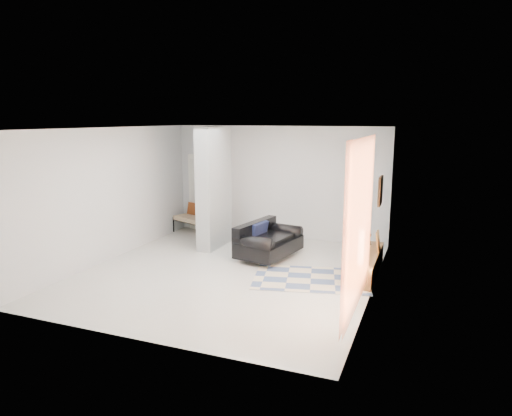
% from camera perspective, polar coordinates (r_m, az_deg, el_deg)
% --- Properties ---
extents(floor, '(6.00, 6.00, 0.00)m').
position_cam_1_polar(floor, '(9.09, -3.36, -8.02)').
color(floor, beige).
rests_on(floor, ground).
extents(ceiling, '(6.00, 6.00, 0.00)m').
position_cam_1_polar(ceiling, '(8.59, -3.58, 9.91)').
color(ceiling, white).
rests_on(ceiling, wall_back).
extents(wall_back, '(6.00, 0.00, 6.00)m').
position_cam_1_polar(wall_back, '(11.50, 2.78, 3.22)').
color(wall_back, silver).
rests_on(wall_back, ground).
extents(wall_front, '(6.00, 0.00, 6.00)m').
position_cam_1_polar(wall_front, '(6.20, -15.11, -4.03)').
color(wall_front, silver).
rests_on(wall_front, ground).
extents(wall_left, '(0.00, 6.00, 6.00)m').
position_cam_1_polar(wall_left, '(10.18, -17.69, 1.68)').
color(wall_left, silver).
rests_on(wall_left, ground).
extents(wall_right, '(0.00, 6.00, 6.00)m').
position_cam_1_polar(wall_right, '(8.01, 14.73, -0.62)').
color(wall_right, silver).
rests_on(wall_right, ground).
extents(partition_column, '(0.35, 1.20, 2.80)m').
position_cam_1_polar(partition_column, '(10.63, -5.27, 2.54)').
color(partition_column, '#9EA4A5').
rests_on(partition_column, floor).
extents(hallway_door, '(0.85, 0.06, 2.04)m').
position_cam_1_polar(hallway_door, '(12.33, -6.60, 1.92)').
color(hallway_door, white).
rests_on(hallway_door, floor).
extents(curtain, '(0.00, 2.55, 2.55)m').
position_cam_1_polar(curtain, '(6.89, 12.97, -2.00)').
color(curtain, orange).
rests_on(curtain, wall_right).
extents(wall_art, '(0.04, 0.45, 0.55)m').
position_cam_1_polar(wall_art, '(8.85, 15.30, 2.09)').
color(wall_art, '#361F0E').
rests_on(wall_art, wall_right).
extents(media_console, '(0.45, 1.98, 0.80)m').
position_cam_1_polar(media_console, '(9.20, 13.59, -6.75)').
color(media_console, brown).
rests_on(media_console, floor).
extents(loveseat, '(1.19, 1.70, 0.76)m').
position_cam_1_polar(loveseat, '(9.94, 1.34, -4.18)').
color(loveseat, silver).
rests_on(loveseat, floor).
extents(daybed, '(1.71, 1.19, 0.77)m').
position_cam_1_polar(daybed, '(11.95, -6.80, -1.29)').
color(daybed, black).
rests_on(daybed, floor).
extents(area_rug, '(2.40, 1.87, 0.01)m').
position_cam_1_polar(area_rug, '(8.77, 6.86, -8.78)').
color(area_rug, beige).
rests_on(area_rug, floor).
extents(cylinder_lamp, '(0.11, 0.11, 0.62)m').
position_cam_1_polar(cylinder_lamp, '(8.42, 12.99, -4.80)').
color(cylinder_lamp, beige).
rests_on(cylinder_lamp, media_console).
extents(bronze_figurine, '(0.13, 0.13, 0.25)m').
position_cam_1_polar(bronze_figurine, '(9.77, 13.93, -3.76)').
color(bronze_figurine, black).
rests_on(bronze_figurine, media_console).
extents(vase, '(0.17, 0.17, 0.18)m').
position_cam_1_polar(vase, '(8.97, 13.21, -5.30)').
color(vase, white).
rests_on(vase, media_console).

